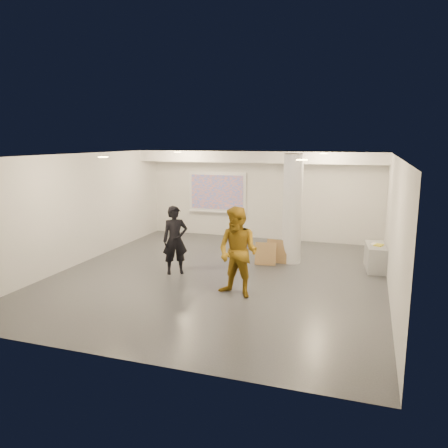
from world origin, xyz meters
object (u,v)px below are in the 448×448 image
(projection_screen, at_px, (217,193))
(credenza, at_px, (375,257))
(man, at_px, (238,252))
(woman, at_px, (175,240))
(column, at_px, (292,209))

(projection_screen, distance_m, credenza, 6.06)
(projection_screen, xyz_separation_m, man, (2.45, -5.67, -0.55))
(projection_screen, bearing_deg, woman, -83.99)
(projection_screen, bearing_deg, man, -66.61)
(man, bearing_deg, projection_screen, 127.96)
(column, relative_size, man, 1.53)
(credenza, height_order, woman, woman)
(projection_screen, relative_size, credenza, 1.85)
(projection_screen, bearing_deg, credenza, -26.50)
(credenza, xyz_separation_m, woman, (-4.84, -1.96, 0.54))
(woman, height_order, man, man)
(column, distance_m, man, 3.13)
(woman, distance_m, man, 2.24)
(man, bearing_deg, column, 92.46)
(column, relative_size, credenza, 2.64)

